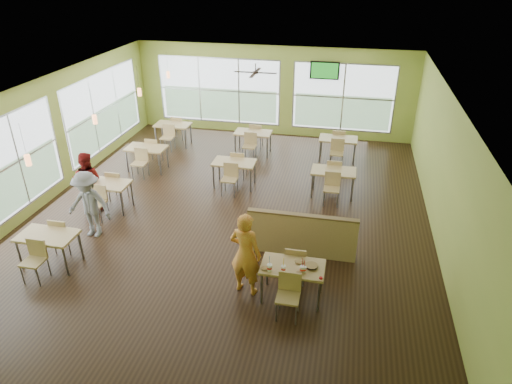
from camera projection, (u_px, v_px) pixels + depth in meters
room at (230, 155)px, 11.17m from camera, size 12.00×12.04×3.20m
window_bays at (174, 115)px, 14.38m from camera, size 9.24×10.24×2.38m
main_table at (293, 271)px, 8.65m from camera, size 1.22×1.52×0.87m
half_wall_divider at (302, 235)px, 9.95m from camera, size 2.40×0.14×1.04m
dining_tables at (211, 160)px, 13.30m from camera, size 6.92×8.72×0.87m
pendant_lights at (118, 105)px, 11.95m from camera, size 0.11×7.31×0.86m
ceiling_fan at (255, 72)px, 13.15m from camera, size 1.25×1.25×0.29m
tv_backwall at (325, 70)px, 15.56m from camera, size 1.00×0.07×0.60m
man_plaid at (246, 254)px, 8.71m from camera, size 0.72×0.55×1.76m
patron_maroon at (87, 181)px, 11.74m from camera, size 0.83×0.69×1.57m
patron_grey at (89, 205)px, 10.54m from camera, size 1.09×0.65×1.65m
cup_blue at (270, 268)px, 8.42m from camera, size 0.10×0.10×0.38m
cup_yellow at (283, 269)px, 8.41m from camera, size 0.10×0.10×0.34m
cup_red_near at (302, 269)px, 8.39m from camera, size 0.10×0.10×0.35m
cup_red_far at (304, 269)px, 8.40m from camera, size 0.08×0.08×0.30m
food_basket at (312, 266)px, 8.53m from camera, size 0.25×0.25×0.06m
ketchup_cup at (321, 278)px, 8.25m from camera, size 0.06×0.06×0.03m
wrapper_left at (265, 268)px, 8.50m from camera, size 0.16×0.14×0.04m
wrapper_mid at (300, 261)px, 8.67m from camera, size 0.23×0.22×0.05m
wrapper_right at (300, 272)px, 8.39m from camera, size 0.16×0.15×0.03m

